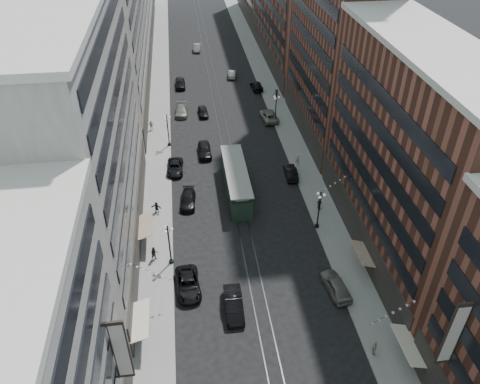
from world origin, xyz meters
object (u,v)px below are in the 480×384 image
car_4 (336,285)px  pedestrian_4 (374,348)px  car_7 (175,167)px  pedestrian_7 (320,203)px  pedestrian_2 (154,254)px  car_14 (232,74)px  lamppost_se_far (319,209)px  car_10 (291,172)px  car_9 (180,83)px  car_11 (269,116)px  pedestrian_9 (277,94)px  car_extra_2 (205,150)px  car_extra_1 (197,48)px  car_8 (181,110)px  pedestrian_8 (298,159)px  pedestrian_5 (156,207)px  lamppost_se_mid (276,108)px  pedestrian_6 (151,125)px  lamppost_sw_far (169,243)px  streetcar (236,182)px  car_extra_0 (188,200)px  car_5 (234,305)px  car_2 (188,284)px  car_13 (203,112)px  car_12 (257,86)px

car_4 → pedestrian_4: size_ratio=2.88×
car_7 → pedestrian_7: 22.23m
pedestrian_2 → car_14: 55.67m
lamppost_se_far → car_10: bearing=93.9°
car_9 → car_11: bearing=-47.7°
lamppost_se_far → pedestrian_9: bearing=86.7°
pedestrian_2 → car_extra_2: size_ratio=0.38×
pedestrian_4 → car_14: size_ratio=0.41×
car_10 → pedestrian_9: (3.00, 26.27, 0.36)m
car_extra_2 → car_14: bearing=74.8°
pedestrian_9 → car_extra_1: size_ratio=0.41×
car_8 → lamppost_se_far: bearing=-61.9°
car_14 → pedestrian_8: bearing=106.4°
pedestrian_5 → pedestrian_9: 39.35m
lamppost_se_mid → pedestrian_6: (-21.35, 0.58, -2.08)m
pedestrian_6 → pedestrian_9: bearing=-163.2°
lamppost_sw_far → streetcar: size_ratio=0.41×
lamppost_sw_far → lamppost_se_far: bearing=12.3°
car_7 → car_9: bearing=90.0°
car_7 → car_extra_0: size_ratio=1.04×
car_7 → car_11: (16.80, 14.52, 0.09)m
streetcar → car_5: 21.02m
lamppost_se_far → car_9: size_ratio=1.12×
pedestrian_9 → car_extra_2: (-15.10, -18.49, -0.26)m
lamppost_se_mid → car_2: 39.92m
lamppost_se_far → car_10: 12.05m
streetcar → car_extra_0: (-6.80, -1.97, -1.01)m
lamppost_sw_far → lamppost_se_far: (18.40, 4.00, 0.00)m
streetcar → car_10: size_ratio=2.96×
lamppost_se_mid → car_9: lamppost_se_mid is taller
pedestrian_5 → pedestrian_8: pedestrian_8 is taller
car_13 → pedestrian_4: bearing=-79.2°
streetcar → lamppost_se_mid: bearing=64.1°
car_9 → car_14: size_ratio=1.16×
pedestrian_2 → pedestrian_8: bearing=19.5°
pedestrian_4 → car_12: bearing=24.3°
car_10 → pedestrian_7: bearing=106.7°
lamppost_sw_far → car_extra_2: (5.50, 23.57, -2.25)m
car_12 → pedestrian_7: (2.09, -39.71, 0.26)m
lamppost_se_mid → car_7: 21.76m
car_10 → pedestrian_9: bearing=-94.3°
pedestrian_2 → pedestrian_8: (21.16, 18.06, -0.01)m
car_7 → car_extra_1: size_ratio=1.09×
car_11 → pedestrian_8: bearing=91.3°
pedestrian_7 → pedestrian_6: bearing=5.2°
car_12 → pedestrian_5: bearing=59.9°
pedestrian_4 → pedestrian_6: (-21.77, 47.37, -0.01)m
car_10 → streetcar: bearing=20.3°
car_8 → lamppost_sw_far: bearing=-90.6°
car_2 → car_8: car_2 is taller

